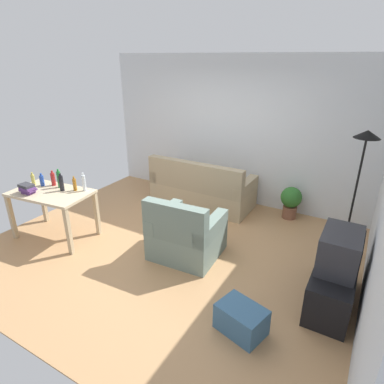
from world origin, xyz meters
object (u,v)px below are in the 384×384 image
(tv, at_px, (340,251))
(potted_plant, at_px, (291,200))
(torchiere_lamp, at_px, (362,161))
(bottle_red, at_px, (53,179))
(tv_stand, at_px, (333,285))
(book_stack, at_px, (27,189))
(bottle_green, at_px, (59,179))
(bottle_squat, at_px, (33,180))
(bottle_clear, at_px, (84,183))
(couch, at_px, (201,190))
(bottle_blue, at_px, (42,180))
(armchair, at_px, (185,236))
(desk, at_px, (52,198))
(bottle_amber, at_px, (75,184))
(bottle_dark, at_px, (61,183))
(storage_box, at_px, (241,319))

(tv, relative_size, potted_plant, 1.05)
(torchiere_lamp, height_order, bottle_red, torchiere_lamp)
(tv_stand, xyz_separation_m, book_stack, (-4.22, -0.77, 0.60))
(bottle_green, bearing_deg, bottle_squat, -162.45)
(bottle_clear, bearing_deg, bottle_red, -171.93)
(couch, height_order, bottle_blue, bottle_blue)
(armchair, height_order, book_stack, armchair)
(couch, distance_m, bottle_clear, 2.20)
(bottle_blue, bearing_deg, torchiere_lamp, 19.92)
(bottle_red, bearing_deg, bottle_squat, -153.63)
(desk, xyz_separation_m, bottle_red, (-0.17, 0.20, 0.22))
(tv_stand, xyz_separation_m, bottle_amber, (-3.70, -0.34, 0.62))
(armchair, relative_size, bottle_red, 3.90)
(bottle_red, relative_size, book_stack, 1.00)
(desk, distance_m, bottle_squat, 0.51)
(bottle_clear, bearing_deg, bottle_amber, -154.59)
(bottle_green, bearing_deg, bottle_red, 178.47)
(armchair, bearing_deg, tv_stand, 177.12)
(potted_plant, height_order, bottle_blue, bottle_blue)
(torchiere_lamp, height_order, book_stack, torchiere_lamp)
(tv, height_order, bottle_clear, bottle_clear)
(bottle_green, xyz_separation_m, book_stack, (-0.21, -0.41, -0.06))
(couch, height_order, bottle_squat, bottle_squat)
(potted_plant, distance_m, bottle_amber, 3.58)
(bottle_clear, bearing_deg, tv, 4.45)
(bottle_blue, height_order, bottle_red, bottle_red)
(potted_plant, xyz_separation_m, bottle_green, (-3.03, -2.28, 0.56))
(desk, relative_size, bottle_clear, 4.45)
(potted_plant, distance_m, bottle_dark, 3.77)
(couch, xyz_separation_m, armchair, (0.63, -1.62, 0.01))
(potted_plant, distance_m, storage_box, 2.85)
(potted_plant, distance_m, bottle_squat, 4.27)
(bottle_squat, bearing_deg, torchiere_lamp, 19.83)
(couch, relative_size, bottle_dark, 6.78)
(armchair, distance_m, book_stack, 2.44)
(couch, bearing_deg, bottle_clear, 62.25)
(bottle_red, bearing_deg, potted_plant, 35.52)
(couch, xyz_separation_m, bottle_clear, (-0.99, -1.88, 0.58))
(desk, relative_size, bottle_green, 4.31)
(bottle_blue, distance_m, bottle_red, 0.17)
(bottle_squat, xyz_separation_m, bottle_green, (0.45, 0.14, 0.04))
(tv, bearing_deg, book_stack, 100.37)
(bottle_squat, bearing_deg, storage_box, -6.33)
(bottle_green, height_order, bottle_amber, bottle_green)
(couch, relative_size, potted_plant, 3.29)
(bottle_clear, xyz_separation_m, book_stack, (-0.65, -0.50, -0.05))
(tv, xyz_separation_m, desk, (-3.99, -0.57, -0.05))
(desk, relative_size, bottle_red, 5.23)
(bottle_dark, bearing_deg, bottle_amber, 32.71)
(torchiere_lamp, xyz_separation_m, bottle_blue, (-4.30, -1.56, -0.57))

